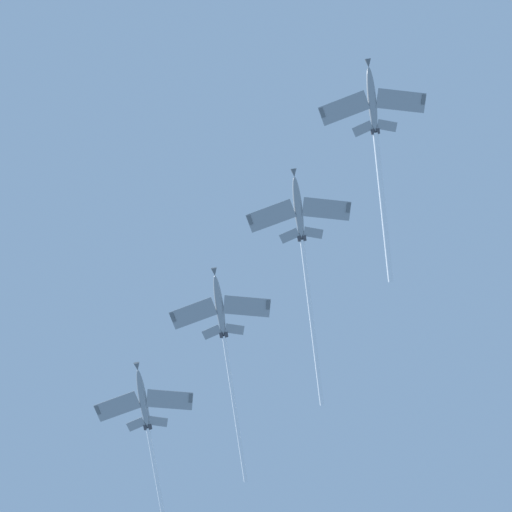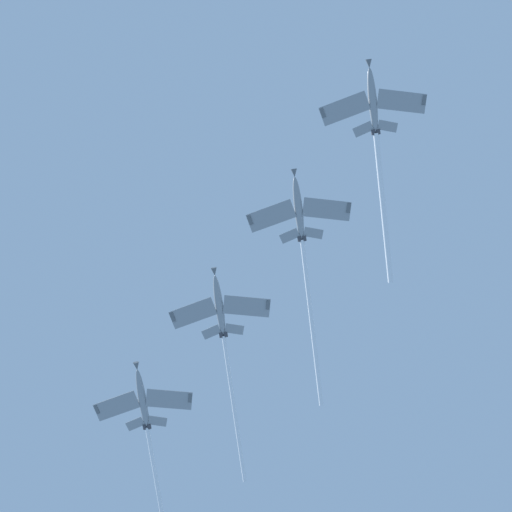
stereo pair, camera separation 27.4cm
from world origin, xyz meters
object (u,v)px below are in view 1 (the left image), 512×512
Objects in this scene: jet_third at (224,335)px; jet_second at (303,247)px; jet_lead at (377,145)px; jet_fourth at (149,433)px.

jet_second is at bearing 171.61° from jet_third.
jet_lead is 0.97× the size of jet_third.
jet_second is at bearing -13.72° from jet_lead.
jet_second is 23.24m from jet_third.
jet_second is at bearing 169.84° from jet_fourth.
jet_third is 25.01m from jet_fourth.
jet_lead is 0.92× the size of jet_second.
jet_second is 48.20m from jet_fourth.
jet_fourth is at bearing -11.32° from jet_lead.
jet_fourth is at bearing -11.82° from jet_third.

